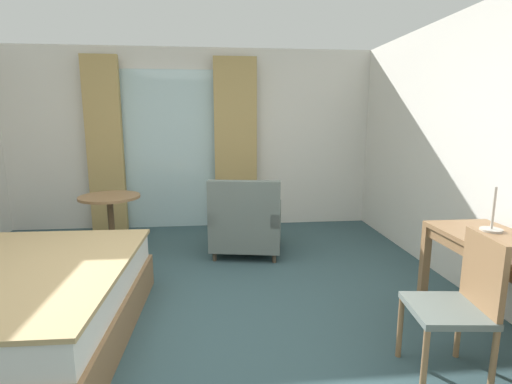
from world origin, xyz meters
name	(u,v)px	position (x,y,z in m)	size (l,w,h in m)	color
ground	(177,333)	(0.00, 0.00, -0.05)	(5.81, 6.40, 0.10)	#334C51
wall_back	(193,140)	(0.00, 2.94, 1.27)	(5.41, 0.12, 2.54)	silver
balcony_glass_door	(172,151)	(-0.29, 2.86, 1.12)	(1.36, 0.02, 2.24)	silver
curtain_panel_left	(105,146)	(-1.19, 2.76, 1.20)	(0.48, 0.10, 2.41)	tan
curtain_panel_right	(236,145)	(0.61, 2.76, 1.20)	(0.60, 0.10, 2.41)	tan
desk_chair	(461,299)	(1.76, -0.75, 0.51)	(0.47, 0.47, 0.90)	slate
armchair_by_window	(247,225)	(0.67, 1.58, 0.35)	(0.92, 0.92, 0.91)	slate
round_cafe_table	(110,211)	(-0.89, 1.68, 0.52)	(0.68, 0.68, 0.71)	olive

